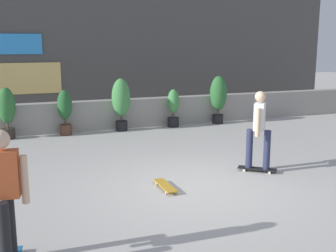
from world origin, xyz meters
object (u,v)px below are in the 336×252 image
(potted_plant_0, at_px, (7,109))
(potted_plant_2, at_px, (121,100))
(skater_by_wall_right, at_px, (4,193))
(skater_foreground, at_px, (259,128))
(potted_plant_3, at_px, (173,107))
(skateboard_near_camera, at_px, (165,186))
(potted_plant_4, at_px, (218,96))
(potted_plant_1, at_px, (65,110))

(potted_plant_0, xyz_separation_m, potted_plant_2, (3.26, 0.00, 0.10))
(potted_plant_0, distance_m, skater_by_wall_right, 7.33)
(skater_foreground, distance_m, skater_by_wall_right, 5.37)
(potted_plant_2, relative_size, skater_by_wall_right, 0.94)
(potted_plant_3, distance_m, skater_by_wall_right, 8.84)
(potted_plant_0, height_order, potted_plant_3, potted_plant_0)
(potted_plant_3, relative_size, skateboard_near_camera, 1.50)
(potted_plant_3, height_order, skateboard_near_camera, potted_plant_3)
(potted_plant_4, bearing_deg, skater_foreground, -108.10)
(potted_plant_1, xyz_separation_m, potted_plant_3, (3.38, 0.00, -0.09))
(skateboard_near_camera, bearing_deg, potted_plant_1, 102.01)
(potted_plant_0, xyz_separation_m, skater_by_wall_right, (0.02, -7.33, 0.11))
(potted_plant_1, bearing_deg, skater_by_wall_right, -102.00)
(potted_plant_0, distance_m, potted_plant_1, 1.58)
(potted_plant_0, distance_m, skateboard_near_camera, 6.08)
(potted_plant_3, bearing_deg, potted_plant_1, 180.00)
(skateboard_near_camera, bearing_deg, potted_plant_4, 54.62)
(skateboard_near_camera, bearing_deg, potted_plant_0, 116.85)
(potted_plant_0, relative_size, potted_plant_1, 1.10)
(skater_by_wall_right, bearing_deg, skateboard_near_camera, 35.79)
(potted_plant_2, height_order, potted_plant_4, potted_plant_2)
(potted_plant_3, relative_size, skater_by_wall_right, 0.71)
(potted_plant_0, bearing_deg, potted_plant_1, -0.00)
(potted_plant_0, xyz_separation_m, skater_foreground, (4.89, -5.06, 0.11))
(potted_plant_2, relative_size, skateboard_near_camera, 1.99)
(potted_plant_2, distance_m, skater_by_wall_right, 8.01)
(potted_plant_0, bearing_deg, potted_plant_4, 0.00)
(potted_plant_1, distance_m, potted_plant_2, 1.69)
(skater_foreground, height_order, skateboard_near_camera, skater_foreground)
(potted_plant_0, relative_size, skater_by_wall_right, 0.85)
(potted_plant_1, distance_m, skateboard_near_camera, 5.54)
(potted_plant_0, height_order, potted_plant_4, potted_plant_4)
(potted_plant_1, bearing_deg, potted_plant_2, 0.00)
(potted_plant_2, bearing_deg, skater_by_wall_right, -113.81)
(potted_plant_1, bearing_deg, potted_plant_0, 180.00)
(skater_by_wall_right, distance_m, skateboard_near_camera, 3.45)
(potted_plant_3, bearing_deg, skater_by_wall_right, -123.95)
(potted_plant_0, relative_size, potted_plant_4, 0.92)
(potted_plant_3, bearing_deg, potted_plant_4, 0.00)
(skater_by_wall_right, bearing_deg, potted_plant_3, 56.05)
(potted_plant_0, xyz_separation_m, potted_plant_3, (4.96, -0.00, -0.19))
(potted_plant_0, bearing_deg, potted_plant_2, 0.00)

